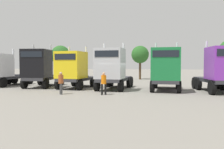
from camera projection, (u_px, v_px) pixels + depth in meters
ground at (114, 91)px, 20.62m from camera, size 200.00×200.00×0.00m
semi_truck_white at (1, 69)px, 24.85m from camera, size 2.67×6.03×4.11m
semi_truck_black at (39, 68)px, 23.50m from camera, size 3.32×6.54×4.49m
semi_truck_yellow at (74, 69)px, 22.42m from camera, size 2.92×5.90×4.21m
semi_truck_silver at (112, 69)px, 21.20m from camera, size 2.77×6.24×4.43m
semi_truck_green at (166, 69)px, 20.20m from camera, size 2.71×5.95×4.38m
semi_truck_purple at (221, 69)px, 18.87m from camera, size 3.42×6.19×4.40m
visitor_in_hivis at (104, 82)px, 17.82m from camera, size 0.51×0.51×1.78m
visitor_with_camera at (61, 81)px, 18.19m from camera, size 0.56×0.56×1.79m
oak_far_left at (61, 55)px, 39.70m from camera, size 3.34×3.34×5.70m
oak_far_centre at (140, 55)px, 36.79m from camera, size 2.82×2.82×5.43m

